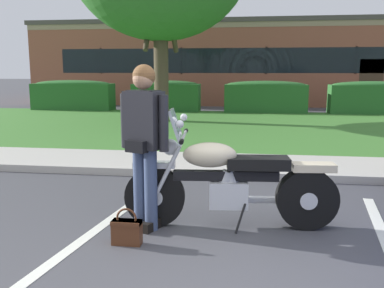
{
  "coord_description": "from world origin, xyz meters",
  "views": [
    {
      "loc": [
        0.09,
        -3.21,
        1.65
      ],
      "look_at": [
        -0.56,
        1.33,
        0.85
      ],
      "focal_mm": 39.97,
      "sensor_mm": 36.0,
      "label": 1
    }
  ],
  "objects_px": {
    "hedge_center_left": "(166,96)",
    "brick_building": "(264,64)",
    "rider_person": "(144,135)",
    "hedge_left": "(73,95)",
    "hedge_center_right": "(266,96)",
    "motorcycle": "(238,182)",
    "hedge_right": "(372,97)",
    "handbag": "(127,230)"
  },
  "relations": [
    {
      "from": "motorcycle",
      "to": "rider_person",
      "type": "bearing_deg",
      "value": -168.86
    },
    {
      "from": "hedge_center_left",
      "to": "rider_person",
      "type": "bearing_deg",
      "value": -79.41
    },
    {
      "from": "hedge_center_left",
      "to": "hedge_center_right",
      "type": "height_order",
      "value": "same"
    },
    {
      "from": "handbag",
      "to": "hedge_left",
      "type": "relative_size",
      "value": 0.11
    },
    {
      "from": "rider_person",
      "to": "hedge_right",
      "type": "height_order",
      "value": "rider_person"
    },
    {
      "from": "motorcycle",
      "to": "hedge_right",
      "type": "bearing_deg",
      "value": 69.92
    },
    {
      "from": "motorcycle",
      "to": "hedge_center_right",
      "type": "height_order",
      "value": "motorcycle"
    },
    {
      "from": "rider_person",
      "to": "hedge_center_right",
      "type": "relative_size",
      "value": 0.56
    },
    {
      "from": "hedge_right",
      "to": "brick_building",
      "type": "xyz_separation_m",
      "value": [
        -3.76,
        7.32,
        1.31
      ]
    },
    {
      "from": "rider_person",
      "to": "handbag",
      "type": "height_order",
      "value": "rider_person"
    },
    {
      "from": "hedge_center_right",
      "to": "rider_person",
      "type": "bearing_deg",
      "value": -97.15
    },
    {
      "from": "rider_person",
      "to": "hedge_right",
      "type": "distance_m",
      "value": 13.39
    },
    {
      "from": "rider_person",
      "to": "hedge_left",
      "type": "distance_m",
      "value": 13.71
    },
    {
      "from": "hedge_center_left",
      "to": "brick_building",
      "type": "distance_m",
      "value": 8.39
    },
    {
      "from": "hedge_center_right",
      "to": "brick_building",
      "type": "distance_m",
      "value": 7.43
    },
    {
      "from": "rider_person",
      "to": "hedge_left",
      "type": "relative_size",
      "value": 0.52
    },
    {
      "from": "handbag",
      "to": "brick_building",
      "type": "height_order",
      "value": "brick_building"
    },
    {
      "from": "hedge_center_right",
      "to": "brick_building",
      "type": "xyz_separation_m",
      "value": [
        0.07,
        7.32,
        1.31
      ]
    },
    {
      "from": "rider_person",
      "to": "handbag",
      "type": "xyz_separation_m",
      "value": [
        -0.08,
        -0.43,
        -0.85
      ]
    },
    {
      "from": "handbag",
      "to": "hedge_right",
      "type": "height_order",
      "value": "hedge_right"
    },
    {
      "from": "rider_person",
      "to": "handbag",
      "type": "distance_m",
      "value": 0.95
    },
    {
      "from": "motorcycle",
      "to": "handbag",
      "type": "height_order",
      "value": "motorcycle"
    },
    {
      "from": "rider_person",
      "to": "brick_building",
      "type": "relative_size",
      "value": 0.08
    },
    {
      "from": "handbag",
      "to": "hedge_right",
      "type": "bearing_deg",
      "value": 66.79
    },
    {
      "from": "brick_building",
      "to": "rider_person",
      "type": "bearing_deg",
      "value": -94.69
    },
    {
      "from": "motorcycle",
      "to": "hedge_left",
      "type": "relative_size",
      "value": 0.69
    },
    {
      "from": "rider_person",
      "to": "hedge_center_left",
      "type": "relative_size",
      "value": 0.65
    },
    {
      "from": "hedge_left",
      "to": "hedge_center_left",
      "type": "relative_size",
      "value": 1.25
    },
    {
      "from": "hedge_center_right",
      "to": "brick_building",
      "type": "height_order",
      "value": "brick_building"
    },
    {
      "from": "rider_person",
      "to": "hedge_center_left",
      "type": "xyz_separation_m",
      "value": [
        -2.29,
        12.26,
        -0.34
      ]
    },
    {
      "from": "motorcycle",
      "to": "brick_building",
      "type": "xyz_separation_m",
      "value": [
        0.65,
        19.39,
        1.48
      ]
    },
    {
      "from": "hedge_right",
      "to": "brick_building",
      "type": "bearing_deg",
      "value": 117.22
    },
    {
      "from": "hedge_center_right",
      "to": "hedge_right",
      "type": "distance_m",
      "value": 3.83
    },
    {
      "from": "rider_person",
      "to": "hedge_right",
      "type": "xyz_separation_m",
      "value": [
        5.37,
        12.26,
        -0.34
      ]
    },
    {
      "from": "handbag",
      "to": "hedge_right",
      "type": "relative_size",
      "value": 0.12
    },
    {
      "from": "hedge_center_left",
      "to": "hedge_left",
      "type": "bearing_deg",
      "value": -180.0
    },
    {
      "from": "brick_building",
      "to": "motorcycle",
      "type": "bearing_deg",
      "value": -91.93
    },
    {
      "from": "hedge_center_right",
      "to": "hedge_right",
      "type": "height_order",
      "value": "same"
    },
    {
      "from": "hedge_left",
      "to": "hedge_right",
      "type": "xyz_separation_m",
      "value": [
        11.49,
        -0.0,
        0.0
      ]
    },
    {
      "from": "hedge_left",
      "to": "hedge_center_right",
      "type": "bearing_deg",
      "value": -0.0
    },
    {
      "from": "hedge_center_left",
      "to": "hedge_center_right",
      "type": "xyz_separation_m",
      "value": [
        3.83,
        -0.0,
        -0.0
      ]
    },
    {
      "from": "hedge_center_right",
      "to": "motorcycle",
      "type": "bearing_deg",
      "value": -92.77
    }
  ]
}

